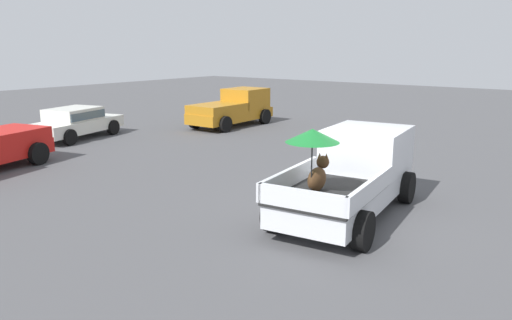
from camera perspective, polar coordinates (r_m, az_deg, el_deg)
name	(u,v)px	position (r m, az deg, el deg)	size (l,w,h in m)	color
ground_plane	(346,215)	(11.89, 10.37, -6.36)	(80.00, 80.00, 0.00)	#4C4C4F
pickup_truck_main	(353,172)	(12.00, 11.22, -1.40)	(5.23, 2.72, 2.28)	black
pickup_truck_far	(234,108)	(24.76, -2.63, 6.03)	(4.82, 2.21, 1.80)	black
parked_sedan_near	(75,121)	(22.67, -20.29, 4.24)	(4.60, 2.75, 1.33)	black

